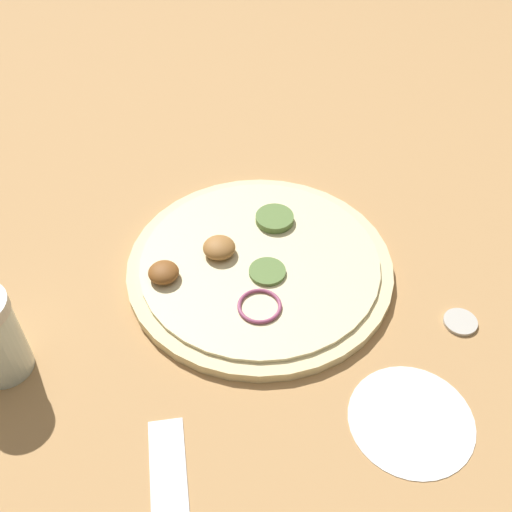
# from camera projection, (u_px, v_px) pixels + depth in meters

# --- Properties ---
(ground_plane) EXTENTS (3.00, 3.00, 0.00)m
(ground_plane) POSITION_uv_depth(u_px,v_px,m) (256.00, 270.00, 0.62)
(ground_plane) COLOR tan
(pizza) EXTENTS (0.27, 0.27, 0.03)m
(pizza) POSITION_uv_depth(u_px,v_px,m) (254.00, 265.00, 0.62)
(pizza) COLOR beige
(pizza) RESTS_ON ground_plane
(loose_cap) EXTENTS (0.03, 0.03, 0.01)m
(loose_cap) POSITION_uv_depth(u_px,v_px,m) (457.00, 321.00, 0.57)
(loose_cap) COLOR beige
(loose_cap) RESTS_ON ground_plane
(flour_patch) EXTENTS (0.11, 0.11, 0.00)m
(flour_patch) POSITION_uv_depth(u_px,v_px,m) (406.00, 420.00, 0.50)
(flour_patch) COLOR white
(flour_patch) RESTS_ON ground_plane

